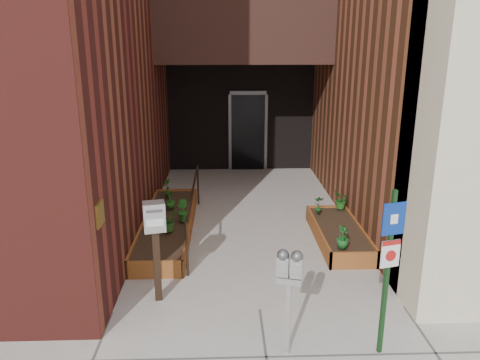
{
  "coord_description": "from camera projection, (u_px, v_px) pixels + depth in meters",
  "views": [
    {
      "loc": [
        -0.46,
        -5.59,
        3.53
      ],
      "look_at": [
        -0.21,
        1.8,
        1.31
      ],
      "focal_mm": 35.0,
      "sensor_mm": 36.0,
      "label": 1
    }
  ],
  "objects": [
    {
      "name": "ground",
      "position": [
        260.0,
        310.0,
        6.38
      ],
      "size": [
        80.0,
        80.0,
        0.0
      ],
      "primitive_type": "plane",
      "color": "#9E9991",
      "rests_on": "ground"
    },
    {
      "name": "planter_left",
      "position": [
        168.0,
        226.0,
        8.87
      ],
      "size": [
        0.9,
        3.6,
        0.3
      ],
      "color": "brown",
      "rests_on": "ground"
    },
    {
      "name": "planter_right",
      "position": [
        338.0,
        235.0,
        8.5
      ],
      "size": [
        0.8,
        2.2,
        0.3
      ],
      "color": "brown",
      "rests_on": "ground"
    },
    {
      "name": "handrail",
      "position": [
        193.0,
        196.0,
        8.67
      ],
      "size": [
        0.04,
        3.34,
        0.9
      ],
      "color": "black",
      "rests_on": "ground"
    },
    {
      "name": "parking_meter",
      "position": [
        289.0,
        274.0,
        5.22
      ],
      "size": [
        0.31,
        0.18,
        1.32
      ],
      "color": "#A3A3A6",
      "rests_on": "ground"
    },
    {
      "name": "sign_post",
      "position": [
        389.0,
        257.0,
        5.15
      ],
      "size": [
        0.27,
        0.1,
        2.01
      ],
      "color": "#133616",
      "rests_on": "ground"
    },
    {
      "name": "payment_dropbox",
      "position": [
        155.0,
        231.0,
        6.33
      ],
      "size": [
        0.33,
        0.27,
        1.46
      ],
      "color": "black",
      "rests_on": "ground"
    },
    {
      "name": "shrub_left_a",
      "position": [
        168.0,
        220.0,
        8.19
      ],
      "size": [
        0.49,
        0.49,
        0.39
      ],
      "primitive_type": "imported",
      "rotation": [
        0.0,
        0.0,
        0.95
      ],
      "color": "#235418",
      "rests_on": "planter_left"
    },
    {
      "name": "shrub_left_b",
      "position": [
        182.0,
        210.0,
        8.65
      ],
      "size": [
        0.31,
        0.31,
        0.4
      ],
      "primitive_type": "imported",
      "rotation": [
        0.0,
        0.0,
        2.15
      ],
      "color": "#1F5E1A",
      "rests_on": "planter_left"
    },
    {
      "name": "shrub_left_c",
      "position": [
        170.0,
        200.0,
        9.3
      ],
      "size": [
        0.23,
        0.23,
        0.36
      ],
      "primitive_type": "imported",
      "rotation": [
        0.0,
        0.0,
        3.3
      ],
      "color": "#255D1A",
      "rests_on": "planter_left"
    },
    {
      "name": "shrub_left_d",
      "position": [
        167.0,
        188.0,
        10.0
      ],
      "size": [
        0.27,
        0.27,
        0.4
      ],
      "primitive_type": "imported",
      "rotation": [
        0.0,
        0.0,
        5.06
      ],
      "color": "#185619",
      "rests_on": "planter_left"
    },
    {
      "name": "shrub_right_a",
      "position": [
        343.0,
        237.0,
        7.53
      ],
      "size": [
        0.29,
        0.29,
        0.37
      ],
      "primitive_type": "imported",
      "rotation": [
        0.0,
        0.0,
        0.92
      ],
      "color": "#164F1B",
      "rests_on": "planter_right"
    },
    {
      "name": "shrub_right_b",
      "position": [
        319.0,
        204.0,
        9.05
      ],
      "size": [
        0.2,
        0.2,
        0.35
      ],
      "primitive_type": "imported",
      "rotation": [
        0.0,
        0.0,
        3.05
      ],
      "color": "#17521B",
      "rests_on": "planter_right"
    },
    {
      "name": "shrub_right_c",
      "position": [
        341.0,
        200.0,
        9.27
      ],
      "size": [
        0.37,
        0.37,
        0.37
      ],
      "primitive_type": "imported",
      "rotation": [
        0.0,
        0.0,
        4.6
      ],
      "color": "#22601B",
      "rests_on": "planter_right"
    }
  ]
}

